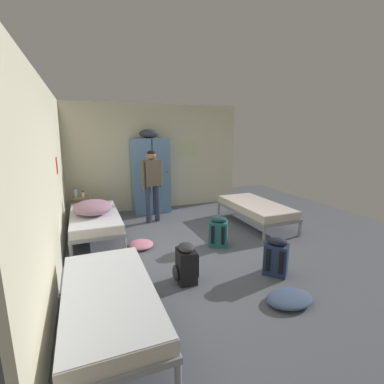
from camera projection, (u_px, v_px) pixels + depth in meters
name	position (u px, v px, depth m)	size (l,w,h in m)	color
ground_plane	(198.00, 247.00, 4.95)	(8.92, 8.92, 0.00)	#565B66
room_backdrop	(114.00, 167.00, 5.36)	(4.53, 5.64, 2.69)	beige
locker_bank	(150.00, 174.00, 6.93)	(0.90, 0.55, 2.07)	#5B84B2
shelf_unit	(81.00, 207.00, 6.30)	(0.38, 0.30, 0.57)	#99704C
bed_right	(255.00, 208.00, 6.09)	(0.90, 1.90, 0.49)	gray
bed_left_rear	(95.00, 218.00, 5.33)	(0.90, 1.90, 0.49)	gray
bed_left_front	(109.00, 298.00, 2.80)	(0.90, 1.90, 0.49)	gray
bedding_heap	(93.00, 207.00, 5.23)	(0.71, 0.81, 0.25)	gray
person_traveler	(152.00, 180.00, 6.14)	(0.49, 0.29, 1.61)	#2D334C
water_bottle	(76.00, 193.00, 6.22)	(0.07, 0.07, 0.22)	#B2DBEA
lotion_bottle	(83.00, 194.00, 6.23)	(0.06, 0.06, 0.14)	white
backpack_navy	(276.00, 257.00, 3.98)	(0.42, 0.42, 0.55)	navy
backpack_teal	(218.00, 232.00, 4.96)	(0.40, 0.41, 0.55)	#23666B
backpack_black	(186.00, 264.00, 3.78)	(0.36, 0.34, 0.55)	black
clothes_pile_denim	(289.00, 299.00, 3.34)	(0.59, 0.43, 0.10)	#42567A
clothes_pile_pink	(141.00, 244.00, 4.94)	(0.44, 0.48, 0.10)	pink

